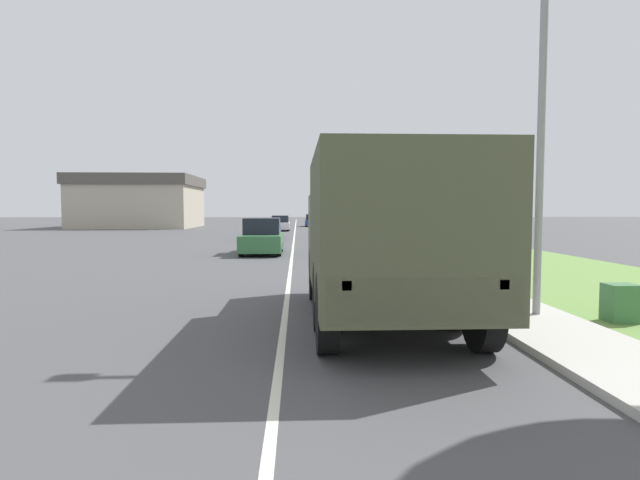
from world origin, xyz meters
name	(u,v)px	position (x,y,z in m)	size (l,w,h in m)	color
ground_plane	(294,236)	(0.00, 40.00, 0.00)	(180.00, 180.00, 0.00)	#4C4C4F
lane_centre_stripe	(294,236)	(0.00, 40.00, 0.00)	(0.12, 120.00, 0.00)	silver
sidewalk_right	(353,235)	(4.50, 40.00, 0.06)	(1.80, 120.00, 0.12)	beige
grass_strip_right	(409,236)	(8.90, 40.00, 0.01)	(7.00, 120.00, 0.02)	#6B9347
military_truck	(383,233)	(1.82, 10.87, 1.67)	(2.59, 6.53, 2.99)	#606647
car_nearest_ahead	(262,238)	(-1.41, 25.22, 0.74)	(1.86, 4.18, 1.67)	#336B3D
car_second_ahead	(267,229)	(-1.91, 36.89, 0.66)	(1.86, 4.64, 1.45)	navy
car_third_ahead	(280,224)	(-1.40, 49.77, 0.66)	(1.77, 4.13, 1.46)	silver
car_fourth_ahead	(313,221)	(2.05, 61.46, 0.66)	(1.79, 3.94, 1.45)	navy
lamp_post	(533,68)	(4.56, 10.95, 4.68)	(1.69, 0.24, 7.74)	gray
utility_box	(621,303)	(6.20, 10.66, 0.37)	(0.55, 0.45, 0.70)	#3D7042
building_distant	(140,202)	(-17.54, 59.13, 2.92)	(12.75, 11.69, 5.77)	#B2A893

